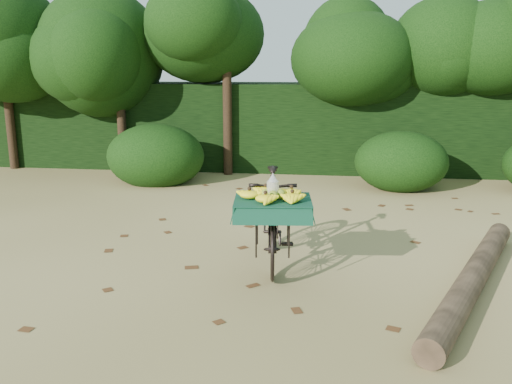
# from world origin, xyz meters

# --- Properties ---
(ground) EXTENTS (80.00, 80.00, 0.00)m
(ground) POSITION_xyz_m (0.00, 0.00, 0.00)
(ground) COLOR tan
(ground) RESTS_ON ground
(vendor_bicycle) EXTENTS (0.82, 1.84, 1.06)m
(vendor_bicycle) POSITION_xyz_m (-0.38, 0.30, 0.54)
(vendor_bicycle) COLOR black
(vendor_bicycle) RESTS_ON ground
(fallen_log) EXTENTS (1.63, 3.25, 0.25)m
(fallen_log) POSITION_xyz_m (1.67, -0.16, 0.12)
(fallen_log) COLOR brown
(fallen_log) RESTS_ON ground
(hedge_backdrop) EXTENTS (26.00, 1.80, 1.80)m
(hedge_backdrop) POSITION_xyz_m (0.00, 6.30, 0.90)
(hedge_backdrop) COLOR black
(hedge_backdrop) RESTS_ON ground
(tree_row) EXTENTS (14.50, 2.00, 4.00)m
(tree_row) POSITION_xyz_m (-0.65, 5.50, 2.00)
(tree_row) COLOR black
(tree_row) RESTS_ON ground
(bush_clumps) EXTENTS (8.80, 1.70, 0.90)m
(bush_clumps) POSITION_xyz_m (0.50, 4.30, 0.45)
(bush_clumps) COLOR black
(bush_clumps) RESTS_ON ground
(leaf_litter) EXTENTS (7.00, 7.30, 0.01)m
(leaf_litter) POSITION_xyz_m (0.00, 0.65, 0.01)
(leaf_litter) COLOR #522F16
(leaf_litter) RESTS_ON ground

